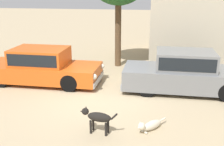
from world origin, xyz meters
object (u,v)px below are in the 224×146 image
at_px(parked_sedan_nearest, 42,66).
at_px(parked_sedan_second, 185,72).
at_px(stray_dog_tan, 150,125).
at_px(stray_dog_spotted, 97,117).

xyz_separation_m(parked_sedan_nearest, parked_sedan_second, (5.50, -0.03, 0.05)).
xyz_separation_m(parked_sedan_nearest, stray_dog_tan, (4.38, -3.16, -0.55)).
height_order(parked_sedan_nearest, parked_sedan_second, parked_sedan_second).
bearing_deg(parked_sedan_second, parked_sedan_nearest, 179.84).
bearing_deg(stray_dog_tan, stray_dog_spotted, -33.94).
relative_size(stray_dog_spotted, stray_dog_tan, 1.19).
relative_size(parked_sedan_second, stray_dog_tan, 5.32).
bearing_deg(stray_dog_tan, parked_sedan_second, -158.36).
bearing_deg(parked_sedan_second, stray_dog_spotted, -125.25).
bearing_deg(stray_dog_spotted, stray_dog_tan, -157.17).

